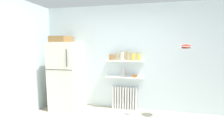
{
  "coord_description": "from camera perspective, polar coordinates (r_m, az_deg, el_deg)",
  "views": [
    {
      "loc": [
        0.56,
        -2.26,
        1.63
      ],
      "look_at": [
        -0.34,
        1.6,
        1.05
      ],
      "focal_mm": 27.44,
      "sensor_mm": 36.0,
      "label": 1
    }
  ],
  "objects": [
    {
      "name": "ground_plane",
      "position": [
        3.25,
        1.58,
        -21.73
      ],
      "size": [
        7.04,
        7.04,
        0.0
      ],
      "primitive_type": "plane",
      "color": "#B2A893"
    },
    {
      "name": "back_wall",
      "position": [
        4.36,
        5.76,
        3.94
      ],
      "size": [
        7.04,
        0.1,
        2.6
      ],
      "primitive_type": "cube",
      "color": "silver",
      "rests_on": "ground_plane"
    },
    {
      "name": "side_wall_left",
      "position": [
        4.02,
        -31.23,
        2.42
      ],
      "size": [
        0.1,
        4.8,
        2.6
      ],
      "primitive_type": "cube",
      "color": "silver",
      "rests_on": "ground_plane"
    },
    {
      "name": "refrigerator",
      "position": [
        4.5,
        -14.99,
        -1.55
      ],
      "size": [
        0.69,
        0.75,
        1.84
      ],
      "color": "silver",
      "rests_on": "ground_plane"
    },
    {
      "name": "radiator",
      "position": [
        4.44,
        4.23,
        -9.29
      ],
      "size": [
        0.64,
        0.12,
        0.58
      ],
      "color": "white",
      "rests_on": "ground_plane"
    },
    {
      "name": "wall_shelf_lower",
      "position": [
        4.28,
        4.25,
        -2.37
      ],
      "size": [
        0.96,
        0.22,
        0.02
      ],
      "primitive_type": "cube",
      "color": "white"
    },
    {
      "name": "wall_shelf_upper",
      "position": [
        4.22,
        4.31,
        3.05
      ],
      "size": [
        0.96,
        0.22,
        0.02
      ],
      "primitive_type": "cube",
      "color": "white"
    },
    {
      "name": "storage_jar_0",
      "position": [
        4.28,
        -0.19,
        4.37
      ],
      "size": [
        0.12,
        0.12,
        0.16
      ],
      "color": "olive",
      "rests_on": "wall_shelf_upper"
    },
    {
      "name": "storage_jar_1",
      "position": [
        4.25,
        1.6,
        4.48
      ],
      "size": [
        0.08,
        0.08,
        0.18
      ],
      "color": "tan",
      "rests_on": "wall_shelf_upper"
    },
    {
      "name": "storage_jar_2",
      "position": [
        4.22,
        3.41,
        4.8
      ],
      "size": [
        0.1,
        0.1,
        0.23
      ],
      "color": "beige",
      "rests_on": "wall_shelf_upper"
    },
    {
      "name": "storage_jar_3",
      "position": [
        4.2,
        5.24,
        4.71
      ],
      "size": [
        0.09,
        0.09,
        0.23
      ],
      "color": "tan",
      "rests_on": "wall_shelf_upper"
    },
    {
      "name": "storage_jar_4",
      "position": [
        4.18,
        7.09,
        4.49
      ],
      "size": [
        0.1,
        0.1,
        0.2
      ],
      "color": "yellow",
      "rests_on": "wall_shelf_upper"
    },
    {
      "name": "storage_jar_5",
      "position": [
        4.17,
        8.95,
        4.4
      ],
      "size": [
        0.08,
        0.08,
        0.19
      ],
      "color": "yellow",
      "rests_on": "wall_shelf_upper"
    },
    {
      "name": "vase",
      "position": [
        4.26,
        3.87,
        -0.93
      ],
      "size": [
        0.09,
        0.09,
        0.19
      ],
      "primitive_type": "cylinder",
      "color": "#B2ADA8",
      "rests_on": "wall_shelf_lower"
    },
    {
      "name": "shelf_bowl",
      "position": [
        4.24,
        7.56,
        -1.91
      ],
      "size": [
        0.14,
        0.14,
        0.06
      ],
      "primitive_type": "ellipsoid",
      "color": "orange",
      "rests_on": "wall_shelf_lower"
    },
    {
      "name": "pet_food_bowl",
      "position": [
        4.23,
        5.75,
        -14.01
      ],
      "size": [
        0.2,
        0.2,
        0.05
      ],
      "primitive_type": "cylinder",
      "color": "#B7B7BC",
      "rests_on": "ground_plane"
    },
    {
      "name": "hanging_fruit_basket",
      "position": [
        3.81,
        23.31,
        7.11
      ],
      "size": [
        0.32,
        0.32,
        0.1
      ],
      "color": "#B2B2B7"
    }
  ]
}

